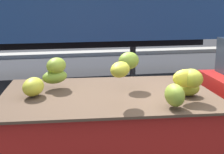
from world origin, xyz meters
TOP-DOWN VIEW (x-y plane):
  - curb_strip at (0.00, 10.22)m, footprint 80.00×0.80m

SIDE VIEW (x-z plane):
  - curb_strip at x=0.00m, z-range 0.00..0.16m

